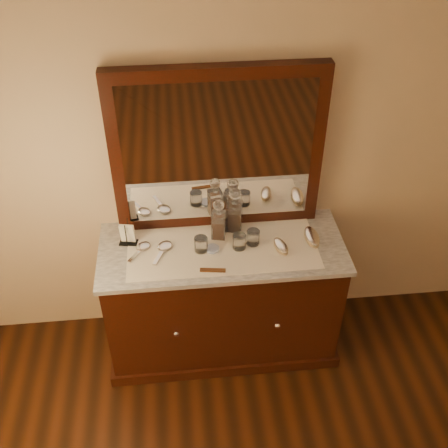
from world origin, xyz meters
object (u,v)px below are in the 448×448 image
(brush_far, at_px, (312,237))
(hand_mirror_outer, at_px, (142,248))
(decanter_right, at_px, (235,214))
(mirror_frame, at_px, (218,151))
(comb, at_px, (213,270))
(napkin_rack, at_px, (128,235))
(brush_near, at_px, (281,246))
(decanter_left, at_px, (219,223))
(pin_dish, at_px, (212,249))
(hand_mirror_inner, at_px, (164,248))
(dresser_cabinet, at_px, (222,299))

(brush_far, xyz_separation_m, hand_mirror_outer, (-1.00, 0.02, -0.02))
(decanter_right, distance_m, brush_far, 0.48)
(brush_far, bearing_deg, mirror_frame, 155.04)
(decanter_right, bearing_deg, comb, -114.47)
(napkin_rack, distance_m, brush_far, 1.08)
(brush_near, xyz_separation_m, brush_far, (0.20, 0.06, 0.00))
(decanter_left, bearing_deg, pin_dish, -112.56)
(comb, xyz_separation_m, hand_mirror_inner, (-0.27, 0.21, 0.00))
(brush_far, height_order, hand_mirror_inner, brush_far)
(decanter_left, xyz_separation_m, decanter_right, (0.10, 0.06, 0.01))
(dresser_cabinet, distance_m, pin_dish, 0.46)
(napkin_rack, relative_size, decanter_right, 0.54)
(pin_dish, bearing_deg, brush_far, 2.07)
(comb, bearing_deg, brush_near, 26.95)
(decanter_right, bearing_deg, napkin_rack, -174.00)
(brush_near, bearing_deg, brush_far, 16.27)
(decanter_left, bearing_deg, mirror_frame, 85.94)
(napkin_rack, distance_m, hand_mirror_inner, 0.23)
(dresser_cabinet, bearing_deg, decanter_right, 60.39)
(comb, distance_m, hand_mirror_outer, 0.45)
(dresser_cabinet, bearing_deg, brush_near, -10.06)
(brush_near, relative_size, brush_far, 0.86)
(pin_dish, relative_size, decanter_left, 0.31)
(mirror_frame, distance_m, pin_dish, 0.56)
(hand_mirror_outer, bearing_deg, hand_mirror_inner, -6.40)
(decanter_left, bearing_deg, decanter_right, 32.03)
(dresser_cabinet, distance_m, brush_near, 0.58)
(napkin_rack, distance_m, brush_near, 0.89)
(napkin_rack, height_order, hand_mirror_inner, napkin_rack)
(mirror_frame, distance_m, decanter_right, 0.40)
(dresser_cabinet, relative_size, hand_mirror_inner, 6.45)
(pin_dish, distance_m, napkin_rack, 0.50)
(pin_dish, distance_m, decanter_right, 0.26)
(comb, height_order, napkin_rack, napkin_rack)
(comb, relative_size, decanter_left, 0.54)
(comb, height_order, decanter_right, decanter_right)
(mirror_frame, bearing_deg, napkin_rack, -164.28)
(napkin_rack, height_order, brush_far, napkin_rack)
(brush_near, height_order, brush_far, brush_far)
(decanter_right, height_order, hand_mirror_outer, decanter_right)
(mirror_frame, bearing_deg, hand_mirror_inner, -145.01)
(comb, xyz_separation_m, napkin_rack, (-0.47, 0.29, 0.06))
(dresser_cabinet, distance_m, mirror_frame, 0.97)
(mirror_frame, xyz_separation_m, hand_mirror_inner, (-0.34, -0.24, -0.49))
(napkin_rack, height_order, hand_mirror_outer, napkin_rack)
(dresser_cabinet, distance_m, hand_mirror_inner, 0.57)
(pin_dish, bearing_deg, mirror_frame, 77.40)
(dresser_cabinet, distance_m, decanter_right, 0.59)
(decanter_right, relative_size, hand_mirror_outer, 1.54)
(hand_mirror_inner, bearing_deg, brush_far, -0.63)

